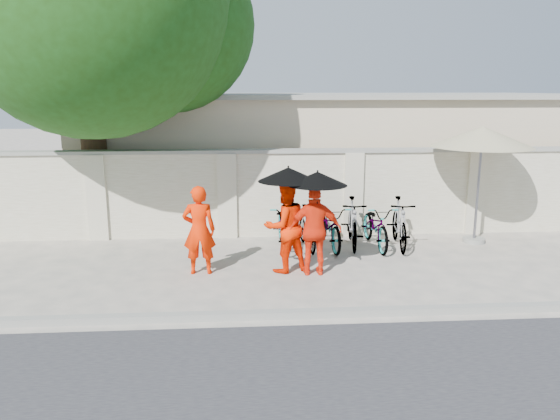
{
  "coord_description": "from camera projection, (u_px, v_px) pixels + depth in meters",
  "views": [
    {
      "loc": [
        -0.63,
        -9.56,
        3.48
      ],
      "look_at": [
        0.11,
        1.05,
        1.1
      ],
      "focal_mm": 35.0,
      "sensor_mm": 36.0,
      "label": 1
    }
  ],
  "objects": [
    {
      "name": "compound_wall",
      "position": [
        311.0,
        194.0,
        13.07
      ],
      "size": [
        20.0,
        0.3,
        2.0
      ],
      "primitive_type": "cube",
      "color": "beige",
      "rests_on": "ground"
    },
    {
      "name": "parasol_right",
      "position": [
        317.0,
        178.0,
        9.97
      ],
      "size": [
        1.1,
        1.1,
        1.02
      ],
      "color": "black",
      "rests_on": "ground"
    },
    {
      "name": "bike_5",
      "position": [
        399.0,
        223.0,
        12.1
      ],
      "size": [
        0.74,
        1.88,
        1.1
      ],
      "primitive_type": "imported",
      "rotation": [
        0.0,
        0.0,
        -0.13
      ],
      "color": "slate",
      "rests_on": "ground"
    },
    {
      "name": "kerb",
      "position": [
        285.0,
        314.0,
        8.44
      ],
      "size": [
        40.0,
        0.16,
        0.12
      ],
      "primitive_type": "cube",
      "color": "gray",
      "rests_on": "ground"
    },
    {
      "name": "monk_right",
      "position": [
        315.0,
        230.0,
        10.26
      ],
      "size": [
        1.02,
        0.46,
        1.72
      ],
      "primitive_type": "imported",
      "rotation": [
        0.0,
        0.0,
        3.1
      ],
      "color": "#FF2C0C",
      "rests_on": "ground"
    },
    {
      "name": "building_behind",
      "position": [
        328.0,
        151.0,
        16.71
      ],
      "size": [
        14.0,
        6.0,
        3.2
      ],
      "primitive_type": "cube",
      "color": "#BDAD91",
      "rests_on": "ground"
    },
    {
      "name": "monk_left",
      "position": [
        199.0,
        230.0,
        10.32
      ],
      "size": [
        0.63,
        0.42,
        1.71
      ],
      "primitive_type": "imported",
      "rotation": [
        0.0,
        0.0,
        3.16
      ],
      "color": "#FF2400",
      "rests_on": "ground"
    },
    {
      "name": "monk_center",
      "position": [
        285.0,
        226.0,
        10.44
      ],
      "size": [
        1.07,
        0.97,
        1.79
      ],
      "primitive_type": "imported",
      "rotation": [
        0.0,
        0.0,
        3.56
      ],
      "color": "#FF2600",
      "rests_on": "ground"
    },
    {
      "name": "bike_3",
      "position": [
        352.0,
        223.0,
        12.15
      ],
      "size": [
        0.71,
        1.86,
        1.09
      ],
      "primitive_type": "imported",
      "rotation": [
        0.0,
        0.0,
        -0.11
      ],
      "color": "slate",
      "rests_on": "ground"
    },
    {
      "name": "bike_2",
      "position": [
        330.0,
        226.0,
        12.12
      ],
      "size": [
        0.83,
        1.93,
        0.98
      ],
      "primitive_type": "imported",
      "rotation": [
        0.0,
        0.0,
        0.1
      ],
      "color": "slate",
      "rests_on": "ground"
    },
    {
      "name": "shade_tree",
      "position": [
        98.0,
        11.0,
        11.64
      ],
      "size": [
        6.7,
        6.2,
        8.2
      ],
      "color": "#3B2714",
      "rests_on": "ground"
    },
    {
      "name": "bike_0",
      "position": [
        284.0,
        226.0,
        12.07
      ],
      "size": [
        0.69,
        1.92,
        1.0
      ],
      "primitive_type": "imported",
      "rotation": [
        0.0,
        0.0,
        0.01
      ],
      "color": "slate",
      "rests_on": "ground"
    },
    {
      "name": "bike_1",
      "position": [
        307.0,
        228.0,
        12.01
      ],
      "size": [
        0.6,
        1.61,
        0.95
      ],
      "primitive_type": "imported",
      "rotation": [
        0.0,
        0.0,
        0.1
      ],
      "color": "slate",
      "rests_on": "ground"
    },
    {
      "name": "ground",
      "position": [
        278.0,
        280.0,
        10.11
      ],
      "size": [
        80.0,
        80.0,
        0.0
      ],
      "primitive_type": "plane",
      "color": "#BAAC9B"
    },
    {
      "name": "patio_umbrella",
      "position": [
        482.0,
        138.0,
        12.08
      ],
      "size": [
        2.58,
        2.58,
        2.66
      ],
      "rotation": [
        0.0,
        0.0,
        -0.18
      ],
      "color": "gray",
      "rests_on": "ground"
    },
    {
      "name": "parasol_center",
      "position": [
        288.0,
        174.0,
        10.15
      ],
      "size": [
        1.14,
        1.14,
        1.03
      ],
      "color": "black",
      "rests_on": "ground"
    },
    {
      "name": "bike_4",
      "position": [
        376.0,
        226.0,
        12.12
      ],
      "size": [
        0.72,
        1.89,
        0.98
      ],
      "primitive_type": "imported",
      "rotation": [
        0.0,
        0.0,
        0.04
      ],
      "color": "slate",
      "rests_on": "ground"
    }
  ]
}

